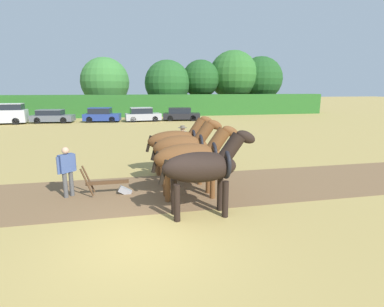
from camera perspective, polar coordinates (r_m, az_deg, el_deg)
name	(u,v)px	position (r m, az deg, el deg)	size (l,w,h in m)	color
ground_plane	(144,241)	(7.55, -9.15, -16.07)	(240.00, 240.00, 0.00)	#A88E4C
plowed_furrow_strip	(30,200)	(11.20, -28.42, -7.83)	(34.19, 3.96, 0.01)	brown
hedgerow	(126,106)	(40.45, -12.44, 8.87)	(56.14, 1.97, 2.84)	#286023
tree_left	(105,82)	(47.21, -16.24, 12.98)	(7.06, 7.06, 8.13)	#4C3823
tree_center_left	(167,83)	(45.02, -4.70, 13.21)	(6.61, 6.61, 7.71)	#4C3823
tree_center	(201,79)	(46.23, 1.67, 14.02)	(5.58, 5.58, 7.85)	brown
tree_center_right	(233,75)	(48.41, 7.86, 14.56)	(7.49, 7.49, 9.41)	#423323
tree_right	(260,79)	(50.37, 12.88, 13.69)	(6.95, 6.95, 8.63)	brown
draft_horse_lead_left	(204,167)	(8.35, 2.26, -2.60)	(2.83, 0.92, 2.51)	black
draft_horse_lead_right	(192,157)	(9.81, 0.05, -0.70)	(2.99, 1.01, 2.45)	brown
draft_horse_trail_left	(184,147)	(11.27, -1.58, 1.19)	(2.80, 1.00, 2.50)	brown
draft_horse_trail_right	(177,141)	(12.76, -2.81, 2.47)	(2.98, 0.93, 2.50)	brown
plow	(112,186)	(10.64, -15.06, -5.95)	(1.65, 0.47, 1.13)	#4C331E
farmer_at_plow	(67,168)	(10.74, -22.72, -2.59)	(0.54, 0.48, 1.70)	#4C4C4C
farmer_beside_team	(183,140)	(15.04, -1.80, 2.59)	(0.45, 0.58, 1.77)	#38332D
parked_van	(1,114)	(36.59, -32.53, 6.41)	(4.76, 2.20, 2.11)	#BCBCC1
parked_car_left	(52,116)	(35.61, -25.09, 6.43)	(4.43, 2.25, 1.42)	#565B66
parked_car_center_left	(102,115)	(34.62, -16.84, 7.02)	(4.09, 2.32, 1.57)	navy
parked_car_center	(142,115)	(34.24, -9.42, 7.30)	(4.02, 2.13, 1.55)	#9E9EA8
parked_car_center_right	(181,114)	(34.84, -2.13, 7.48)	(4.42, 2.45, 1.45)	black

